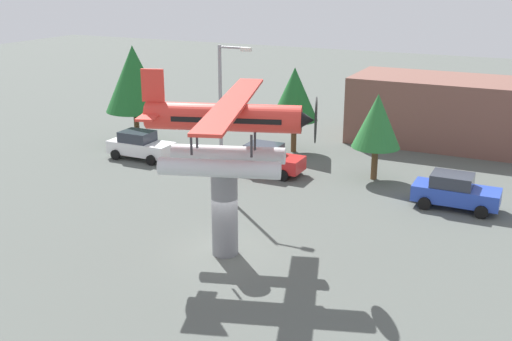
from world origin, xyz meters
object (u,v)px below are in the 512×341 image
(streetlight_primary, at_px, (224,110))
(display_pedestal, at_px, (225,212))
(floatplane_monument, at_px, (227,129))
(tree_west, at_px, (134,79))
(car_mid_red, at_px, (267,159))
(car_near_white, at_px, (140,145))
(storefront_building, at_px, (449,111))
(tree_east, at_px, (295,94))
(car_far_blue, at_px, (455,191))
(tree_center_back, at_px, (377,121))

(streetlight_primary, bearing_deg, display_pedestal, -61.58)
(floatplane_monument, distance_m, tree_west, 18.76)
(car_mid_red, relative_size, streetlight_primary, 0.53)
(car_near_white, height_order, storefront_building, storefront_building)
(streetlight_primary, distance_m, storefront_building, 18.04)
(floatplane_monument, distance_m, car_mid_red, 11.93)
(display_pedestal, relative_size, floatplane_monument, 0.37)
(storefront_building, height_order, tree_west, tree_west)
(tree_west, height_order, tree_east, tree_west)
(car_mid_red, xyz_separation_m, tree_west, (-10.76, 2.03, 3.64))
(car_far_blue, height_order, streetlight_primary, streetlight_primary)
(tree_west, distance_m, tree_center_back, 16.78)
(streetlight_primary, height_order, storefront_building, streetlight_primary)
(car_near_white, relative_size, car_far_blue, 1.00)
(car_mid_red, bearing_deg, tree_center_back, 15.77)
(floatplane_monument, height_order, car_far_blue, floatplane_monument)
(floatplane_monument, height_order, streetlight_primary, streetlight_primary)
(display_pedestal, bearing_deg, car_mid_red, 105.55)
(storefront_building, xyz_separation_m, tree_west, (-19.20, -9.33, 2.26))
(storefront_building, xyz_separation_m, tree_center_back, (-2.46, -9.67, 1.14))
(tree_west, bearing_deg, storefront_building, 25.91)
(display_pedestal, bearing_deg, floatplane_monument, 18.00)
(floatplane_monument, height_order, car_mid_red, floatplane_monument)
(floatplane_monument, relative_size, storefront_building, 0.79)
(car_mid_red, bearing_deg, storefront_building, 53.41)
(car_far_blue, distance_m, storefront_building, 12.66)
(display_pedestal, distance_m, floatplane_monument, 3.55)
(floatplane_monument, xyz_separation_m, tree_west, (-13.85, 12.63, -0.90))
(floatplane_monument, relative_size, tree_center_back, 2.07)
(floatplane_monument, height_order, tree_west, floatplane_monument)
(car_mid_red, relative_size, storefront_building, 0.32)
(car_near_white, relative_size, storefront_building, 0.32)
(streetlight_primary, height_order, tree_center_back, streetlight_primary)
(car_mid_red, relative_size, tree_east, 0.75)
(car_far_blue, relative_size, tree_center_back, 0.85)
(floatplane_monument, xyz_separation_m, car_mid_red, (-3.08, 10.60, -4.54))
(car_far_blue, height_order, tree_center_back, tree_center_back)
(display_pedestal, distance_m, streetlight_primary, 7.92)
(tree_east, distance_m, tree_center_back, 7.08)
(car_far_blue, distance_m, tree_west, 22.11)
(streetlight_primary, bearing_deg, car_mid_red, 81.90)
(floatplane_monument, xyz_separation_m, car_far_blue, (7.75, 9.60, -4.54))
(car_near_white, bearing_deg, tree_east, 34.81)
(car_far_blue, bearing_deg, car_near_white, 179.34)
(car_near_white, distance_m, storefront_building, 20.86)
(tree_east, bearing_deg, streetlight_primary, -91.68)
(tree_center_back, bearing_deg, floatplane_monument, -103.25)
(car_far_blue, bearing_deg, car_mid_red, 174.75)
(display_pedestal, height_order, car_far_blue, display_pedestal)
(car_far_blue, distance_m, streetlight_primary, 12.39)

